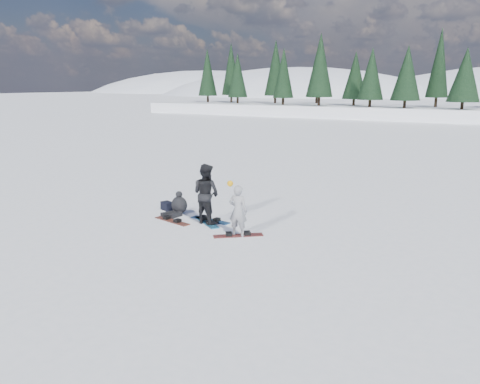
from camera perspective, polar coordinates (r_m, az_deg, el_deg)
name	(u,v)px	position (r m, az deg, el deg)	size (l,w,h in m)	color
ground	(289,243)	(13.62, 6.02, -6.19)	(420.00, 420.00, 0.00)	white
alpine_backdrop	(453,132)	(202.56, 24.52, 6.65)	(412.50, 227.00, 53.20)	white
snowboarder_woman	(238,210)	(13.91, -0.25, -2.27)	(0.61, 0.44, 1.71)	#9B9BA0
snowboarder_man	(206,194)	(15.24, -4.16, -0.20)	(0.96, 0.75, 1.97)	black
seated_rider	(178,205)	(16.52, -7.52, -1.64)	(0.70, 1.04, 0.82)	black
gear_bag	(167,206)	(17.17, -8.88, -1.69)	(0.45, 0.30, 0.30)	black
snowboard_woman	(238,236)	(14.14, -0.23, -5.33)	(1.50, 0.28, 0.03)	maroon
snowboard_man	(207,222)	(15.49, -4.10, -3.71)	(1.50, 0.28, 0.03)	#1B6F99
snowboard_loose_b	(172,221)	(15.77, -8.29, -3.51)	(1.50, 0.28, 0.03)	maroon
snowboard_loose_c	(210,220)	(15.73, -3.67, -3.44)	(1.50, 0.28, 0.03)	navy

